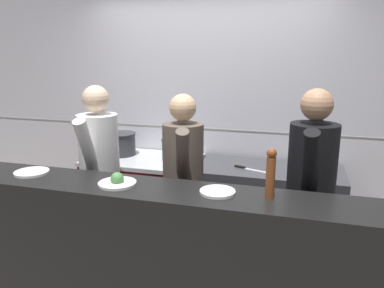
{
  "coord_description": "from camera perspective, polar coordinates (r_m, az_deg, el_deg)",
  "views": [
    {
      "loc": [
        0.93,
        -2.44,
        1.93
      ],
      "look_at": [
        0.03,
        0.65,
        1.15
      ],
      "focal_mm": 35.0,
      "sensor_mm": 36.0,
      "label": 1
    }
  ],
  "objects": [
    {
      "name": "chefs_knife",
      "position": [
        3.51,
        8.79,
        -3.79
      ],
      "size": [
        0.37,
        0.16,
        0.02
      ],
      "color": "#B7BABF",
      "rests_on": "prep_counter"
    },
    {
      "name": "sauce_pot",
      "position": [
        3.78,
        -2.75,
        -0.76
      ],
      "size": [
        0.26,
        0.26,
        0.21
      ],
      "color": "#2D2D33",
      "rests_on": "oven_range"
    },
    {
      "name": "chef_sous",
      "position": [
        3.09,
        -1.35,
        -5.77
      ],
      "size": [
        0.41,
        0.71,
        1.63
      ],
      "rotation": [
        0.0,
        0.0,
        0.29
      ],
      "color": "black",
      "rests_on": "ground_plane"
    },
    {
      "name": "stock_pot",
      "position": [
        4.03,
        -10.74,
        0.1
      ],
      "size": [
        0.32,
        0.32,
        0.24
      ],
      "color": "#2D2D33",
      "rests_on": "oven_range"
    },
    {
      "name": "chef_head_cook",
      "position": [
        3.35,
        -13.84,
        -4.11
      ],
      "size": [
        0.37,
        0.74,
        1.68
      ],
      "rotation": [
        0.0,
        0.0,
        0.1
      ],
      "color": "black",
      "rests_on": "ground_plane"
    },
    {
      "name": "wall_back_tiled",
      "position": [
        3.99,
        2.48,
        4.52
      ],
      "size": [
        8.0,
        0.06,
        2.6
      ],
      "color": "silver",
      "rests_on": "ground_plane"
    },
    {
      "name": "pass_counter",
      "position": [
        2.75,
        -3.69,
        -17.28
      ],
      "size": [
        3.31,
        0.45,
        1.05
      ],
      "color": "black",
      "rests_on": "ground_plane"
    },
    {
      "name": "plated_dish_appetiser",
      "position": [
        2.64,
        -11.32,
        -5.64
      ],
      "size": [
        0.26,
        0.26,
        0.09
      ],
      "color": "white",
      "rests_on": "pass_counter"
    },
    {
      "name": "prep_counter",
      "position": [
        3.75,
        11.42,
        -10.14
      ],
      "size": [
        1.35,
        0.65,
        0.88
      ],
      "color": "#38383D",
      "rests_on": "ground_plane"
    },
    {
      "name": "oven_range",
      "position": [
        4.03,
        -7.22,
        -8.14
      ],
      "size": [
        1.15,
        0.71,
        0.88
      ],
      "color": "maroon",
      "rests_on": "ground_plane"
    },
    {
      "name": "plated_dish_dessert",
      "position": [
        2.45,
        3.91,
        -7.27
      ],
      "size": [
        0.23,
        0.23,
        0.02
      ],
      "color": "white",
      "rests_on": "pass_counter"
    },
    {
      "name": "pepper_mill",
      "position": [
        2.36,
        11.89,
        -4.29
      ],
      "size": [
        0.06,
        0.06,
        0.32
      ],
      "color": "brown",
      "rests_on": "pass_counter"
    },
    {
      "name": "plated_dish_main",
      "position": [
        3.08,
        -23.23,
        -3.97
      ],
      "size": [
        0.25,
        0.25,
        0.02
      ],
      "color": "white",
      "rests_on": "pass_counter"
    },
    {
      "name": "chef_line",
      "position": [
        2.89,
        17.54,
        -6.99
      ],
      "size": [
        0.38,
        0.75,
        1.7
      ],
      "rotation": [
        0.0,
        0.0,
        -0.09
      ],
      "color": "black",
      "rests_on": "ground_plane"
    },
    {
      "name": "mixing_bowl_steel",
      "position": [
        3.56,
        16.69,
        -3.27
      ],
      "size": [
        0.25,
        0.25,
        0.1
      ],
      "color": "#B7BABF",
      "rests_on": "prep_counter"
    }
  ]
}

